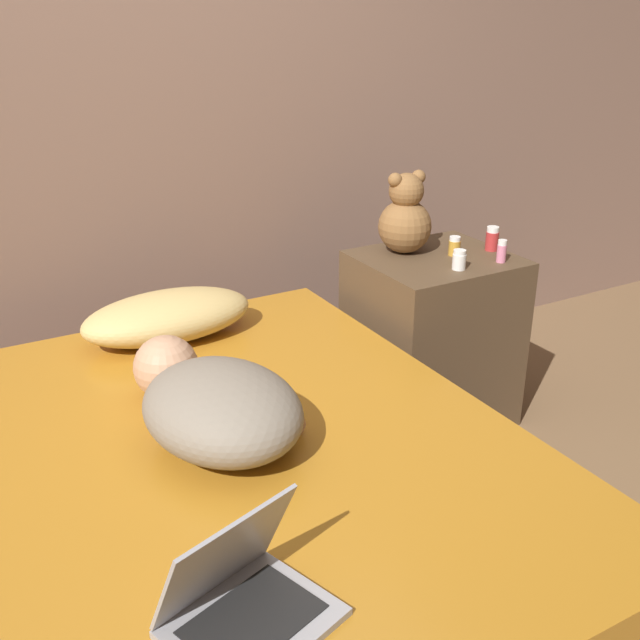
{
  "coord_description": "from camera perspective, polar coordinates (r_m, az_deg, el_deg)",
  "views": [
    {
      "loc": [
        -0.64,
        -1.55,
        1.55
      ],
      "look_at": [
        0.36,
        0.23,
        0.67
      ],
      "focal_mm": 42.0,
      "sensor_mm": 36.0,
      "label": 1
    }
  ],
  "objects": [
    {
      "name": "bed",
      "position": [
        2.12,
        -5.57,
        -14.82
      ],
      "size": [
        1.38,
        1.85,
        0.49
      ],
      "color": "#4C331E",
      "rests_on": "ground_plane"
    },
    {
      "name": "person_lying",
      "position": [
        1.96,
        -8.06,
        -6.24
      ],
      "size": [
        0.44,
        0.67,
        0.21
      ],
      "rotation": [
        0.0,
        0.0,
        0.13
      ],
      "color": "gray",
      "rests_on": "bed"
    },
    {
      "name": "bottle_red",
      "position": [
        2.91,
        12.98,
        6.05
      ],
      "size": [
        0.05,
        0.05,
        0.09
      ],
      "color": "#B72D2D",
      "rests_on": "nightstand"
    },
    {
      "name": "bottle_pink",
      "position": [
        2.79,
        13.67,
        5.11
      ],
      "size": [
        0.03,
        0.03,
        0.08
      ],
      "color": "pink",
      "rests_on": "nightstand"
    },
    {
      "name": "laptop",
      "position": [
        1.46,
        -5.94,
        -20.29
      ],
      "size": [
        0.35,
        0.31,
        0.23
      ],
      "rotation": [
        0.0,
        0.0,
        0.32
      ],
      "color": "#9E9EA3",
      "rests_on": "bed"
    },
    {
      "name": "teddy_bear",
      "position": [
        2.81,
        6.51,
        7.75
      ],
      "size": [
        0.2,
        0.2,
        0.31
      ],
      "color": "brown",
      "rests_on": "nightstand"
    },
    {
      "name": "pillow",
      "position": [
        2.56,
        -11.52,
        0.28
      ],
      "size": [
        0.58,
        0.31,
        0.16
      ],
      "color": "tan",
      "rests_on": "bed"
    },
    {
      "name": "bottle_white",
      "position": [
        2.68,
        10.56,
        4.53
      ],
      "size": [
        0.05,
        0.05,
        0.07
      ],
      "color": "white",
      "rests_on": "nightstand"
    },
    {
      "name": "ground_plane",
      "position": [
        2.28,
        -5.32,
        -19.66
      ],
      "size": [
        12.0,
        12.0,
        0.0
      ],
      "primitive_type": "plane",
      "color": "brown"
    },
    {
      "name": "wall_back",
      "position": [
        2.84,
        -16.99,
        17.24
      ],
      "size": [
        8.0,
        0.06,
        2.6
      ],
      "color": "#846656",
      "rests_on": "ground_plane"
    },
    {
      "name": "nightstand",
      "position": [
        2.93,
        8.49,
        -1.48
      ],
      "size": [
        0.55,
        0.49,
        0.67
      ],
      "color": "brown",
      "rests_on": "ground_plane"
    },
    {
      "name": "bottle_amber",
      "position": [
        2.83,
        10.21,
        5.56
      ],
      "size": [
        0.04,
        0.04,
        0.07
      ],
      "color": "gold",
      "rests_on": "nightstand"
    }
  ]
}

